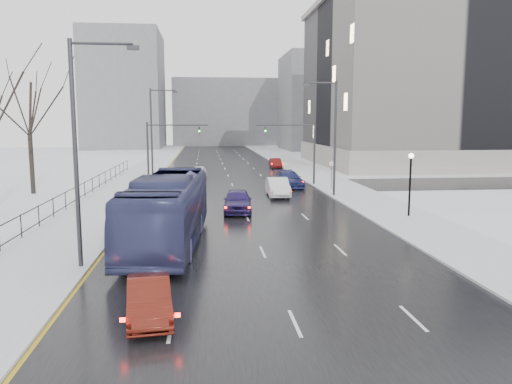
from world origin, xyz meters
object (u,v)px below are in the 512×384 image
object	(u,v)px
mast_signal_right	(304,146)
sedan_center_near	(238,201)
sedan_right_far	(289,179)
streetlight_l_far	(154,130)
streetlight_r_mid	(333,132)
sedan_center_far	(199,172)
tree_park_e	(34,195)
no_uturn_sign	(332,167)
streetlight_l_near	(80,143)
bus	(168,210)
sedan_right_near	(278,187)
sedan_right_distant	(276,163)
lamppost_r_mid	(410,175)
sedan_left_near	(149,299)
mast_signal_left	(159,146)

from	to	relation	value
mast_signal_right	sedan_center_near	xyz separation A→B (m)	(-7.83, -14.80, -3.23)
sedan_right_far	streetlight_l_far	bearing A→B (deg)	153.96
streetlight_r_mid	sedan_center_near	world-z (taller)	streetlight_r_mid
streetlight_l_far	sedan_center_far	bearing A→B (deg)	39.43
tree_park_e	streetlight_l_far	xyz separation A→B (m)	(10.03, 8.00, 5.62)
no_uturn_sign	streetlight_l_near	bearing A→B (deg)	-125.89
mast_signal_right	bus	world-z (taller)	mast_signal_right
sedan_right_near	sedan_center_far	distance (m)	16.91
mast_signal_right	sedan_right_distant	world-z (taller)	mast_signal_right
lamppost_r_mid	bus	distance (m)	16.92
sedan_right_near	sedan_right_distant	world-z (taller)	sedan_right_near
streetlight_l_far	no_uturn_sign	size ratio (longest dim) A/B	3.70
sedan_left_near	lamppost_r_mid	bearing A→B (deg)	38.16
streetlight_r_mid	sedan_right_near	bearing A→B (deg)	174.57
mast_signal_right	sedan_right_far	xyz separation A→B (m)	(-1.76, -1.39, -3.28)
mast_signal_right	sedan_center_near	bearing A→B (deg)	-117.86
lamppost_r_mid	sedan_center_near	distance (m)	12.11
sedan_right_near	sedan_center_near	bearing A→B (deg)	-117.38
streetlight_l_far	bus	xyz separation A→B (m)	(3.37, -27.96, -3.71)
streetlight_r_mid	sedan_center_far	world-z (taller)	streetlight_r_mid
sedan_center_near	sedan_left_near	bearing A→B (deg)	-98.36
streetlight_l_far	sedan_center_far	size ratio (longest dim) A/B	2.41
sedan_right_far	no_uturn_sign	bearing A→B (deg)	-40.28
sedan_left_near	sedan_center_near	distance (m)	19.72
mast_signal_left	bus	size ratio (longest dim) A/B	0.49
lamppost_r_mid	sedan_right_distant	size ratio (longest dim) A/B	1.05
streetlight_l_near	no_uturn_sign	size ratio (longest dim) A/B	3.70
tree_park_e	sedan_right_far	world-z (taller)	tree_park_e
sedan_center_far	mast_signal_right	bearing A→B (deg)	-29.77
sedan_left_near	sedan_center_near	bearing A→B (deg)	70.15
sedan_left_near	sedan_center_far	distance (m)	41.92
sedan_right_near	sedan_right_distant	distance (m)	27.30
no_uturn_sign	sedan_right_near	bearing A→B (deg)	-148.04
streetlight_l_near	sedan_right_far	size ratio (longest dim) A/B	1.85
sedan_left_near	streetlight_l_near	bearing A→B (deg)	111.97
streetlight_r_mid	bus	bearing A→B (deg)	-129.09
mast_signal_left	sedan_right_distant	size ratio (longest dim) A/B	1.60
tree_park_e	streetlight_r_mid	distance (m)	27.25
mast_signal_right	sedan_center_near	world-z (taller)	mast_signal_right
sedan_center_near	no_uturn_sign	bearing A→B (deg)	52.19
sedan_right_distant	lamppost_r_mid	bearing A→B (deg)	-84.07
streetlight_r_mid	sedan_right_far	distance (m)	8.57
streetlight_l_near	tree_park_e	bearing A→B (deg)	112.69
streetlight_l_near	streetlight_l_far	xyz separation A→B (m)	(0.00, 32.00, 0.00)
tree_park_e	sedan_right_near	bearing A→B (deg)	-9.31
sedan_right_far	sedan_right_distant	xyz separation A→B (m)	(1.64, 20.88, -0.11)
bus	sedan_right_distant	size ratio (longest dim) A/B	3.30
tree_park_e	streetlight_l_far	distance (m)	14.01
lamppost_r_mid	sedan_center_near	world-z (taller)	lamppost_r_mid
bus	sedan_center_near	xyz separation A→B (m)	(4.30, 9.15, -1.03)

